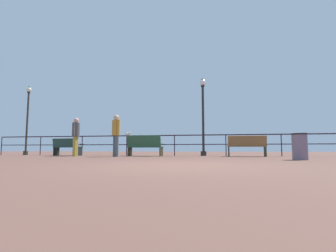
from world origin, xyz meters
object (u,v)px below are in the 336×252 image
object	(u,v)px
lamppost_center	(203,113)
person_by_bench	(116,133)
trash_bin	(300,146)
bench_far_left	(67,146)
seagull_on_rail	(128,134)
bench_near_left	(145,145)
bench_near_right	(247,145)
lamppost_left	(27,118)
person_at_railing	(76,134)

from	to	relation	value
lamppost_center	person_by_bench	size ratio (longest dim) A/B	2.16
lamppost_center	trash_bin	size ratio (longest dim) A/B	4.92
bench_far_left	seagull_on_rail	distance (m)	3.05
seagull_on_rail	person_by_bench	bearing A→B (deg)	-84.75
bench_near_left	person_by_bench	xyz separation A→B (m)	(-0.95, -1.15, 0.52)
bench_near_left	person_by_bench	size ratio (longest dim) A/B	0.94
bench_near_right	lamppost_left	size ratio (longest dim) A/B	0.41
bench_far_left	trash_bin	size ratio (longest dim) A/B	1.87
bench_near_left	person_at_railing	bearing A→B (deg)	-161.88
bench_near_left	bench_near_right	xyz separation A→B (m)	(4.58, 0.02, -0.00)
person_at_railing	trash_bin	distance (m)	8.95
bench_near_left	lamppost_center	xyz separation A→B (m)	(2.68, 1.05, 1.61)
seagull_on_rail	bench_near_left	bearing A→B (deg)	-38.14
person_at_railing	seagull_on_rail	bearing A→B (deg)	45.73
bench_near_right	person_at_railing	size ratio (longest dim) A/B	0.93
lamppost_left	trash_bin	bearing A→B (deg)	-18.29
person_by_bench	person_at_railing	world-z (taller)	person_by_bench
bench_far_left	lamppost_center	size ratio (longest dim) A/B	0.38
bench_far_left	seagull_on_rail	bearing A→B (deg)	16.98
trash_bin	lamppost_center	bearing A→B (deg)	125.32
bench_near_left	seagull_on_rail	bearing A→B (deg)	141.86
lamppost_left	seagull_on_rail	bearing A→B (deg)	-1.51
person_by_bench	person_at_railing	size ratio (longest dim) A/B	1.04
bench_near_left	trash_bin	world-z (taller)	bench_near_left
person_by_bench	trash_bin	world-z (taller)	person_by_bench
person_at_railing	seagull_on_rail	distance (m)	2.60
lamppost_center	seagull_on_rail	bearing A→B (deg)	-177.61
lamppost_left	trash_bin	world-z (taller)	lamppost_left
bench_far_left	bench_near_left	bearing A→B (deg)	-0.29
lamppost_left	seagull_on_rail	distance (m)	6.13
trash_bin	lamppost_left	bearing A→B (deg)	161.71
person_at_railing	trash_bin	world-z (taller)	person_at_railing
seagull_on_rail	trash_bin	xyz separation A→B (m)	(6.83, -4.10, -0.71)
bench_near_left	bench_near_right	bearing A→B (deg)	0.21
seagull_on_rail	trash_bin	distance (m)	8.00
lamppost_left	person_at_railing	size ratio (longest dim) A/B	2.28
bench_near_right	lamppost_left	world-z (taller)	lamppost_left
bench_near_right	person_by_bench	size ratio (longest dim) A/B	0.90
lamppost_center	person_at_railing	size ratio (longest dim) A/B	2.24
bench_far_left	lamppost_left	size ratio (longest dim) A/B	0.37
bench_near_right	person_by_bench	bearing A→B (deg)	-168.05
bench_near_left	lamppost_left	distance (m)	7.43
bench_near_right	lamppost_left	xyz separation A→B (m)	(-11.77, 1.04, 1.59)
bench_near_right	lamppost_left	distance (m)	11.92
person_by_bench	lamppost_center	bearing A→B (deg)	31.31
person_at_railing	bench_far_left	bearing A→B (deg)	136.74
lamppost_left	seagull_on_rail	xyz separation A→B (m)	(6.05, -0.16, -0.99)
bench_near_right	person_by_bench	xyz separation A→B (m)	(-5.53, -1.17, 0.52)
bench_far_left	bench_near_left	xyz separation A→B (m)	(4.00, -0.02, 0.04)
bench_far_left	bench_near_right	size ratio (longest dim) A/B	0.92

